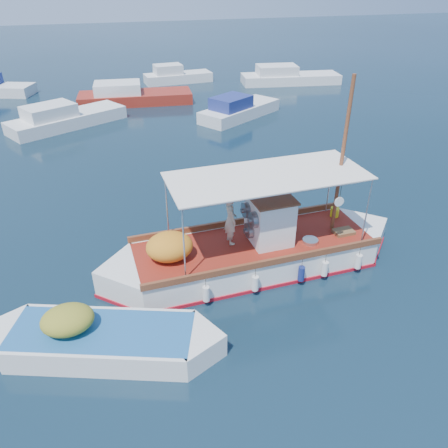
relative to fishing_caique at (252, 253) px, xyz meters
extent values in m
plane|color=black|center=(-0.24, 0.69, -0.58)|extent=(160.00, 160.00, 0.00)
cube|color=white|center=(0.06, 0.00, -0.20)|extent=(8.21, 3.06, 1.19)
cube|color=white|center=(-3.98, -0.18, -0.20)|extent=(2.70, 2.70, 1.19)
cube|color=white|center=(4.10, 0.18, -0.20)|extent=(2.70, 2.70, 1.19)
cube|color=#A7101D|center=(0.06, 0.00, -0.56)|extent=(8.32, 3.15, 0.19)
cube|color=maroon|center=(0.06, 0.00, 0.37)|extent=(8.20, 2.84, 0.06)
cube|color=brown|center=(0.00, 1.36, 0.50)|extent=(8.20, 0.47, 0.22)
cube|color=brown|center=(0.12, -1.36, 0.50)|extent=(8.20, 0.47, 0.22)
cube|color=white|center=(0.60, 0.03, 1.20)|extent=(1.36, 1.46, 1.62)
cube|color=brown|center=(0.60, 0.03, 2.05)|extent=(1.47, 1.57, 0.06)
cylinder|color=slate|center=(-0.09, -0.35, 1.53)|extent=(0.26, 0.55, 0.54)
cylinder|color=slate|center=(-0.12, 0.34, 1.53)|extent=(0.26, 0.55, 0.54)
cylinder|color=slate|center=(-0.10, -0.01, 0.93)|extent=(0.26, 0.55, 0.54)
cylinder|color=brown|center=(3.08, 0.14, 3.09)|extent=(0.14, 0.14, 5.40)
cylinder|color=brown|center=(2.22, 0.10, 2.66)|extent=(1.95, 0.17, 0.09)
cylinder|color=silver|center=(-2.69, 1.07, 1.61)|extent=(0.05, 0.05, 2.43)
cylinder|color=silver|center=(-2.58, -1.30, 1.61)|extent=(0.05, 0.05, 2.43)
cylinder|color=silver|center=(3.46, 1.34, 1.61)|extent=(0.05, 0.05, 2.43)
cylinder|color=silver|center=(3.56, -1.03, 1.61)|extent=(0.05, 0.05, 2.43)
cube|color=silver|center=(0.44, 0.02, 2.85)|extent=(6.48, 2.87, 0.04)
ellipsoid|color=orange|center=(-2.85, -0.13, 0.85)|extent=(1.57, 1.35, 0.91)
cube|color=yellow|center=(1.44, 0.66, 0.61)|extent=(0.28, 0.21, 0.43)
cylinder|color=yellow|center=(3.59, 0.92, 0.58)|extent=(0.34, 0.34, 0.37)
cube|color=brown|center=(3.32, -0.28, 0.46)|extent=(0.72, 0.52, 0.13)
cylinder|color=#B2B2B2|center=(1.92, -0.51, 0.46)|extent=(0.56, 0.56, 0.13)
cylinder|color=white|center=(2.48, -1.02, 2.15)|extent=(0.33, 0.05, 0.32)
cylinder|color=white|center=(-2.03, -1.60, -0.09)|extent=(0.23, 0.23, 0.52)
cylinder|color=navy|center=(1.21, -1.46, -0.09)|extent=(0.23, 0.23, 0.52)
cylinder|color=white|center=(3.36, -1.36, -0.09)|extent=(0.23, 0.23, 0.52)
imported|color=#B7B198|center=(-0.71, 0.26, 1.29)|extent=(0.46, 0.67, 1.77)
cube|color=white|center=(-5.17, -2.63, -0.31)|extent=(5.22, 3.37, 0.95)
cube|color=white|center=(-7.48, -1.84, -0.31)|extent=(1.80, 1.80, 0.95)
cube|color=white|center=(-2.86, -3.41, -0.31)|extent=(1.80, 1.80, 0.95)
cube|color=#205A94|center=(-5.17, -2.63, 0.14)|extent=(5.16, 3.17, 0.05)
ellipsoid|color=olive|center=(-5.97, -2.35, 0.51)|extent=(1.69, 1.53, 0.70)
cube|color=silver|center=(-6.58, 18.23, -0.28)|extent=(7.78, 5.81, 1.00)
cube|color=silver|center=(-7.57, 17.67, 0.62)|extent=(3.64, 3.27, 0.80)
cube|color=maroon|center=(-1.69, 22.71, -0.28)|extent=(8.72, 3.50, 1.00)
cube|color=silver|center=(-2.96, 22.81, 0.62)|extent=(3.59, 2.66, 0.80)
cube|color=silver|center=(4.96, 17.05, -0.28)|extent=(6.58, 5.36, 1.00)
cube|color=navy|center=(4.15, 16.52, 0.62)|extent=(3.17, 2.97, 0.80)
cube|color=silver|center=(12.45, 25.58, -0.28)|extent=(8.98, 3.78, 1.00)
cube|color=silver|center=(11.16, 25.77, 0.62)|extent=(3.76, 2.67, 0.80)
cube|color=silver|center=(2.78, 28.76, -0.28)|extent=(6.16, 2.54, 1.00)
cube|color=silver|center=(1.88, 28.68, 0.62)|extent=(2.55, 1.91, 0.80)
camera|label=1|loc=(-4.33, -11.78, 8.56)|focal=35.00mm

